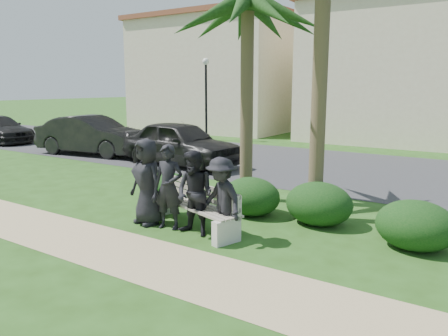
{
  "coord_description": "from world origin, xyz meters",
  "views": [
    {
      "loc": [
        4.58,
        -6.89,
        2.88
      ],
      "look_at": [
        -0.62,
        1.0,
        1.09
      ],
      "focal_mm": 35.0,
      "sensor_mm": 36.0,
      "label": 1
    }
  ],
  "objects_px": {
    "man_d": "(221,199)",
    "car_a": "(180,143)",
    "man_a": "(147,182)",
    "park_bench": "(192,209)",
    "man_b": "(169,187)",
    "palm_left": "(248,4)",
    "car_b": "(92,135)",
    "street_lamp": "(206,84)",
    "man_c": "(195,193)"
  },
  "relations": [
    {
      "from": "park_bench",
      "to": "man_d",
      "type": "height_order",
      "value": "man_d"
    },
    {
      "from": "man_a",
      "to": "man_b",
      "type": "xyz_separation_m",
      "value": [
        0.58,
        0.01,
        -0.04
      ]
    },
    {
      "from": "man_a",
      "to": "man_d",
      "type": "distance_m",
      "value": 1.85
    },
    {
      "from": "park_bench",
      "to": "man_d",
      "type": "xyz_separation_m",
      "value": [
        0.91,
        -0.27,
        0.4
      ]
    },
    {
      "from": "palm_left",
      "to": "man_d",
      "type": "bearing_deg",
      "value": -68.16
    },
    {
      "from": "park_bench",
      "to": "car_b",
      "type": "distance_m",
      "value": 10.88
    },
    {
      "from": "man_a",
      "to": "man_b",
      "type": "relative_size",
      "value": 1.04
    },
    {
      "from": "man_d",
      "to": "car_a",
      "type": "height_order",
      "value": "car_a"
    },
    {
      "from": "street_lamp",
      "to": "car_b",
      "type": "xyz_separation_m",
      "value": [
        -1.16,
        -6.64,
        -2.13
      ]
    },
    {
      "from": "man_d",
      "to": "car_b",
      "type": "relative_size",
      "value": 0.32
    },
    {
      "from": "man_b",
      "to": "palm_left",
      "type": "height_order",
      "value": "palm_left"
    },
    {
      "from": "man_a",
      "to": "palm_left",
      "type": "height_order",
      "value": "palm_left"
    },
    {
      "from": "man_d",
      "to": "palm_left",
      "type": "bearing_deg",
      "value": 131.17
    },
    {
      "from": "street_lamp",
      "to": "park_bench",
      "type": "xyz_separation_m",
      "value": [
        8.28,
        -12.05,
        -2.55
      ]
    },
    {
      "from": "man_d",
      "to": "car_a",
      "type": "bearing_deg",
      "value": 153.79
    },
    {
      "from": "park_bench",
      "to": "man_b",
      "type": "height_order",
      "value": "man_b"
    },
    {
      "from": "palm_left",
      "to": "man_b",
      "type": "bearing_deg",
      "value": -92.55
    },
    {
      "from": "car_a",
      "to": "man_c",
      "type": "bearing_deg",
      "value": -134.48
    },
    {
      "from": "man_d",
      "to": "car_b",
      "type": "bearing_deg",
      "value": 170.59
    },
    {
      "from": "man_d",
      "to": "car_a",
      "type": "relative_size",
      "value": 0.33
    },
    {
      "from": "car_b",
      "to": "park_bench",
      "type": "bearing_deg",
      "value": -128.76
    },
    {
      "from": "man_d",
      "to": "palm_left",
      "type": "height_order",
      "value": "palm_left"
    },
    {
      "from": "park_bench",
      "to": "man_a",
      "type": "relative_size",
      "value": 1.48
    },
    {
      "from": "man_c",
      "to": "man_b",
      "type": "bearing_deg",
      "value": 179.7
    },
    {
      "from": "park_bench",
      "to": "palm_left",
      "type": "xyz_separation_m",
      "value": [
        -0.23,
        2.57,
        4.39
      ]
    },
    {
      "from": "park_bench",
      "to": "man_b",
      "type": "bearing_deg",
      "value": -122.2
    },
    {
      "from": "street_lamp",
      "to": "car_b",
      "type": "height_order",
      "value": "street_lamp"
    },
    {
      "from": "street_lamp",
      "to": "palm_left",
      "type": "distance_m",
      "value": 12.57
    },
    {
      "from": "car_b",
      "to": "man_d",
      "type": "bearing_deg",
      "value": -127.69
    },
    {
      "from": "man_c",
      "to": "palm_left",
      "type": "distance_m",
      "value": 4.94
    },
    {
      "from": "man_c",
      "to": "car_a",
      "type": "bearing_deg",
      "value": 133.29
    },
    {
      "from": "park_bench",
      "to": "car_b",
      "type": "height_order",
      "value": "car_b"
    },
    {
      "from": "man_d",
      "to": "palm_left",
      "type": "distance_m",
      "value": 5.03
    },
    {
      "from": "man_d",
      "to": "car_a",
      "type": "xyz_separation_m",
      "value": [
        -5.63,
        5.73,
        0.02
      ]
    },
    {
      "from": "park_bench",
      "to": "man_a",
      "type": "height_order",
      "value": "man_a"
    },
    {
      "from": "man_c",
      "to": "park_bench",
      "type": "bearing_deg",
      "value": 138.05
    },
    {
      "from": "man_d",
      "to": "palm_left",
      "type": "relative_size",
      "value": 0.27
    },
    {
      "from": "man_a",
      "to": "car_a",
      "type": "distance_m",
      "value": 6.9
    },
    {
      "from": "street_lamp",
      "to": "man_a",
      "type": "bearing_deg",
      "value": -59.27
    },
    {
      "from": "street_lamp",
      "to": "man_b",
      "type": "height_order",
      "value": "street_lamp"
    },
    {
      "from": "street_lamp",
      "to": "car_b",
      "type": "relative_size",
      "value": 0.87
    },
    {
      "from": "car_b",
      "to": "man_a",
      "type": "bearing_deg",
      "value": -132.85
    },
    {
      "from": "park_bench",
      "to": "street_lamp",
      "type": "bearing_deg",
      "value": 142.24
    },
    {
      "from": "park_bench",
      "to": "man_b",
      "type": "xyz_separation_m",
      "value": [
        -0.35,
        -0.3,
        0.47
      ]
    },
    {
      "from": "man_d",
      "to": "palm_left",
      "type": "xyz_separation_m",
      "value": [
        -1.14,
        2.84,
        4.0
      ]
    },
    {
      "from": "man_c",
      "to": "car_b",
      "type": "xyz_separation_m",
      "value": [
        -9.77,
        5.73,
        -0.02
      ]
    },
    {
      "from": "man_a",
      "to": "car_a",
      "type": "height_order",
      "value": "man_a"
    },
    {
      "from": "car_a",
      "to": "man_a",
      "type": "bearing_deg",
      "value": -142.34
    },
    {
      "from": "man_a",
      "to": "man_b",
      "type": "height_order",
      "value": "man_a"
    },
    {
      "from": "car_a",
      "to": "car_b",
      "type": "bearing_deg",
      "value": 95.15
    }
  ]
}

